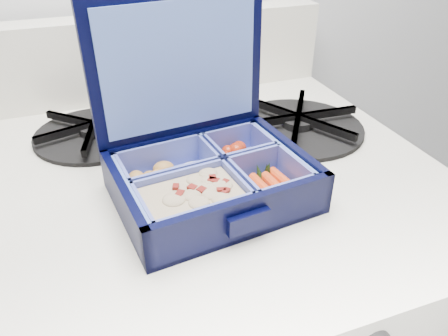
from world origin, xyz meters
name	(u,v)px	position (x,y,z in m)	size (l,w,h in m)	color
bento_box	(212,180)	(-0.48, 1.60, 0.91)	(0.22, 0.17, 0.05)	black
burner_grate	(298,121)	(-0.30, 1.73, 0.90)	(0.20, 0.20, 0.03)	black
burner_grate_rear	(95,130)	(-0.59, 1.81, 0.90)	(0.18, 0.18, 0.02)	black
fork	(190,142)	(-0.47, 1.74, 0.89)	(0.02, 0.18, 0.01)	silver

